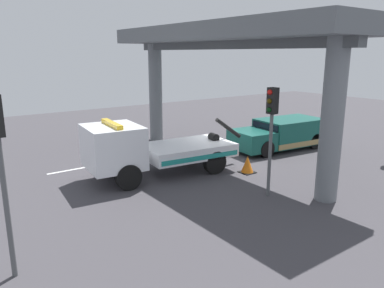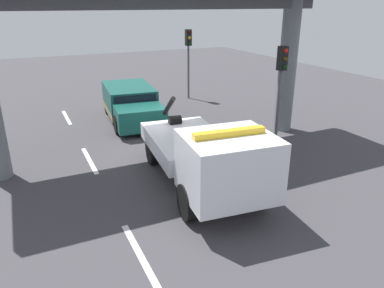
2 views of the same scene
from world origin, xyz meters
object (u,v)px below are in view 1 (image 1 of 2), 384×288
Objects in this scene: traffic_light_far at (271,118)px; traffic_cone_orange at (247,165)px; towed_van_green at (281,134)px; tow_truck_white at (146,149)px.

traffic_cone_orange is at bearing -118.73° from traffic_light_far.
towed_van_green is 7.50m from traffic_light_far.
towed_van_green is at bearing -142.74° from traffic_light_far.
tow_truck_white reaches higher than traffic_cone_orange.
towed_van_green reaches higher than traffic_cone_orange.
traffic_cone_orange is at bearing 24.03° from towed_van_green.
towed_van_green is (-8.21, 0.09, -0.42)m from tow_truck_white.
traffic_light_far reaches higher than towed_van_green.
tow_truck_white is 1.88× the size of traffic_light_far.
traffic_light_far is 3.71m from traffic_cone_orange.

